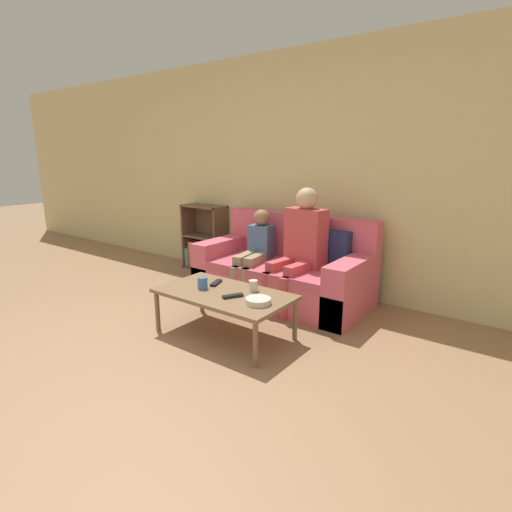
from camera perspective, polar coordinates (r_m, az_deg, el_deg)
ground_plane at (r=2.96m, az=-21.96°, el=-17.22°), size 22.00×22.00×0.00m
wall_back at (r=4.54m, az=7.13°, el=11.68°), size 12.00×0.06×2.60m
couch at (r=4.23m, az=4.11°, el=-2.38°), size 1.79×0.87×0.87m
bookshelf at (r=5.38m, az=-7.18°, el=1.52°), size 0.60×0.28×0.86m
coffee_table at (r=3.35m, az=-4.60°, el=-5.70°), size 1.14×0.63×0.39m
person_adult at (r=3.95m, az=6.54°, el=2.27°), size 0.43×0.64×1.19m
person_child at (r=4.22m, az=-0.02°, el=1.02°), size 0.31×0.63×0.93m
cup_near at (r=3.44m, az=-7.65°, el=-3.83°), size 0.08×0.08×0.10m
cup_far at (r=3.35m, az=-0.38°, el=-4.25°), size 0.08×0.08×0.09m
tv_remote_0 at (r=3.55m, az=-5.71°, el=-3.83°), size 0.10×0.18×0.02m
tv_remote_1 at (r=3.22m, az=-3.34°, el=-5.72°), size 0.12×0.17×0.02m
snack_bowl at (r=3.07m, az=0.32°, el=-6.44°), size 0.20×0.20×0.05m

